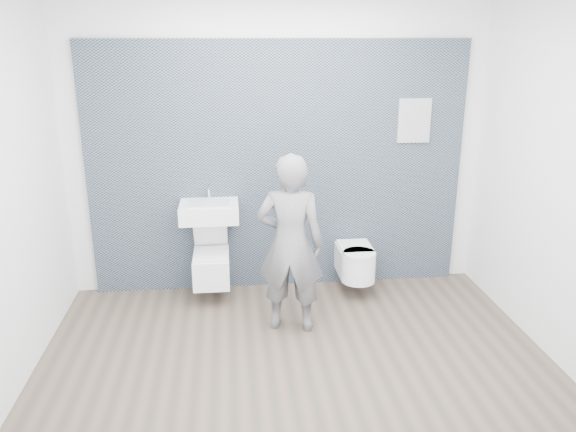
{
  "coord_description": "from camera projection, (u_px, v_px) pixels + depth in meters",
  "views": [
    {
      "loc": [
        -0.47,
        -3.79,
        2.42
      ],
      "look_at": [
        0.0,
        0.6,
        1.0
      ],
      "focal_mm": 35.0,
      "sensor_mm": 36.0,
      "label": 1
    }
  ],
  "objects": [
    {
      "name": "ground",
      "position": [
        296.0,
        361.0,
        4.37
      ],
      "size": [
        4.0,
        4.0,
        0.0
      ],
      "primitive_type": "plane",
      "color": "brown",
      "rests_on": "ground"
    },
    {
      "name": "room_shell",
      "position": [
        297.0,
        140.0,
        3.84
      ],
      "size": [
        4.0,
        4.0,
        4.0
      ],
      "color": "silver",
      "rests_on": "ground"
    },
    {
      "name": "tile_wall",
      "position": [
        279.0,
        283.0,
        5.76
      ],
      "size": [
        3.6,
        0.06,
        2.4
      ],
      "primitive_type": "cube",
      "color": "black",
      "rests_on": "ground"
    },
    {
      "name": "washbasin",
      "position": [
        209.0,
        211.0,
        5.21
      ],
      "size": [
        0.54,
        0.41,
        0.41
      ],
      "color": "white",
      "rests_on": "ground"
    },
    {
      "name": "toilet_square",
      "position": [
        211.0,
        265.0,
        5.34
      ],
      "size": [
        0.34,
        0.49,
        0.61
      ],
      "color": "white",
      "rests_on": "ground"
    },
    {
      "name": "toilet_rounded",
      "position": [
        356.0,
        262.0,
        5.45
      ],
      "size": [
        0.33,
        0.55,
        0.3
      ],
      "color": "white",
      "rests_on": "ground"
    },
    {
      "name": "info_placard",
      "position": [
        403.0,
        279.0,
        5.85
      ],
      "size": [
        0.31,
        0.03,
        0.42
      ],
      "primitive_type": "cube",
      "color": "white",
      "rests_on": "ground"
    },
    {
      "name": "visitor",
      "position": [
        290.0,
        244.0,
        4.66
      ],
      "size": [
        0.62,
        0.48,
        1.54
      ],
      "primitive_type": "imported",
      "rotation": [
        0.0,
        0.0,
        2.94
      ],
      "color": "slate",
      "rests_on": "ground"
    }
  ]
}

